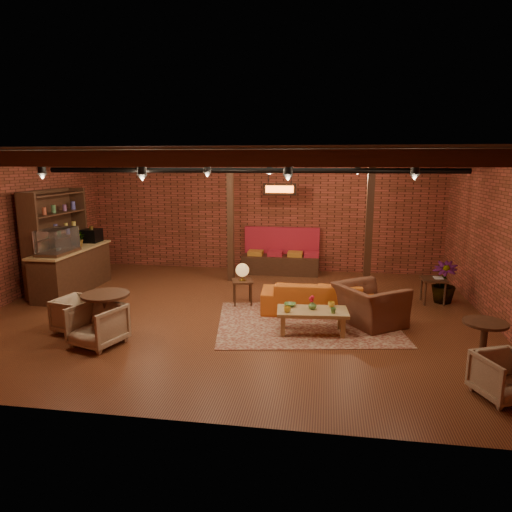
% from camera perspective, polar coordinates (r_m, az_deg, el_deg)
% --- Properties ---
extents(floor, '(10.00, 10.00, 0.00)m').
position_cam_1_polar(floor, '(9.43, -2.79, -7.13)').
color(floor, '#3F1B0F').
rests_on(floor, ground).
extents(ceiling, '(10.00, 8.00, 0.02)m').
position_cam_1_polar(ceiling, '(8.93, -2.99, 12.71)').
color(ceiling, black).
rests_on(ceiling, wall_back).
extents(wall_back, '(10.00, 0.02, 3.20)m').
position_cam_1_polar(wall_back, '(12.95, 0.70, 5.29)').
color(wall_back, brown).
rests_on(wall_back, ground).
extents(wall_front, '(10.00, 0.02, 3.20)m').
position_cam_1_polar(wall_front, '(5.27, -11.70, -4.35)').
color(wall_front, brown).
rests_on(wall_front, ground).
extents(wall_left, '(0.02, 8.00, 3.20)m').
position_cam_1_polar(wall_left, '(11.17, -28.92, 2.82)').
color(wall_left, brown).
rests_on(wall_left, ground).
extents(wall_right, '(0.02, 8.00, 3.20)m').
position_cam_1_polar(wall_right, '(9.41, 28.48, 1.48)').
color(wall_right, brown).
rests_on(wall_right, ground).
extents(ceiling_beams, '(9.80, 6.40, 0.22)m').
position_cam_1_polar(ceiling_beams, '(8.93, -2.98, 11.94)').
color(ceiling_beams, '#321C10').
rests_on(ceiling_beams, ceiling).
extents(ceiling_pipe, '(9.60, 0.12, 0.12)m').
position_cam_1_polar(ceiling_pipe, '(10.50, -1.17, 10.65)').
color(ceiling_pipe, black).
rests_on(ceiling_pipe, ceiling).
extents(post_left, '(0.16, 0.16, 3.20)m').
position_cam_1_polar(post_left, '(11.68, -3.20, 4.58)').
color(post_left, '#321C10').
rests_on(post_left, ground).
extents(post_right, '(0.16, 0.16, 3.20)m').
position_cam_1_polar(post_right, '(10.88, 13.96, 3.73)').
color(post_right, '#321C10').
rests_on(post_right, ground).
extents(service_counter, '(0.80, 2.50, 1.60)m').
position_cam_1_polar(service_counter, '(11.61, -22.02, -0.30)').
color(service_counter, '#321C10').
rests_on(service_counter, ground).
extents(plant_counter, '(0.35, 0.39, 0.30)m').
position_cam_1_polar(plant_counter, '(11.66, -21.26, 1.90)').
color(plant_counter, '#337F33').
rests_on(plant_counter, service_counter).
extents(shelving_hutch, '(0.52, 2.00, 2.40)m').
position_cam_1_polar(shelving_hutch, '(11.83, -23.59, 1.76)').
color(shelving_hutch, '#321C10').
rests_on(shelving_hutch, ground).
extents(banquette, '(2.10, 0.70, 1.00)m').
position_cam_1_polar(banquette, '(12.61, 3.10, 0.04)').
color(banquette, '#AA1C2D').
rests_on(banquette, ground).
extents(service_sign, '(0.86, 0.06, 0.30)m').
position_cam_1_polar(service_sign, '(11.92, 2.98, 8.34)').
color(service_sign, '#FF6119').
rests_on(service_sign, ceiling).
extents(ceiling_spotlights, '(6.40, 4.40, 0.28)m').
position_cam_1_polar(ceiling_spotlights, '(8.93, -2.97, 10.53)').
color(ceiling_spotlights, black).
rests_on(ceiling_spotlights, ceiling).
extents(rug, '(3.74, 3.10, 0.01)m').
position_cam_1_polar(rug, '(8.91, 6.35, -8.29)').
color(rug, maroon).
rests_on(rug, floor).
extents(sofa, '(2.31, 1.01, 0.66)m').
position_cam_1_polar(sofa, '(9.45, 7.63, -5.07)').
color(sofa, '#C25A1B').
rests_on(sofa, floor).
extents(coffee_table, '(1.31, 0.73, 0.68)m').
position_cam_1_polar(coffee_table, '(8.31, 6.97, -7.01)').
color(coffee_table, '#A67F4D').
rests_on(coffee_table, floor).
extents(side_table_lamp, '(0.53, 0.53, 0.91)m').
position_cam_1_polar(side_table_lamp, '(9.80, -1.72, -2.18)').
color(side_table_lamp, '#321C10').
rests_on(side_table_lamp, floor).
extents(round_table_left, '(0.80, 0.80, 0.84)m').
position_cam_1_polar(round_table_left, '(8.28, -18.21, -6.28)').
color(round_table_left, '#321C10').
rests_on(round_table_left, floor).
extents(armchair_a, '(0.78, 0.81, 0.71)m').
position_cam_1_polar(armchair_a, '(8.94, -21.41, -6.62)').
color(armchair_a, beige).
rests_on(armchair_a, floor).
extents(armchair_b, '(0.94, 0.91, 0.78)m').
position_cam_1_polar(armchair_b, '(8.16, -19.22, -7.94)').
color(armchair_b, beige).
rests_on(armchair_b, floor).
extents(armchair_right, '(1.30, 1.40, 1.03)m').
position_cam_1_polar(armchair_right, '(8.91, 14.03, -5.14)').
color(armchair_right, brown).
rests_on(armchair_right, floor).
extents(side_table_book, '(0.51, 0.51, 0.58)m').
position_cam_1_polar(side_table_book, '(10.65, 21.33, -2.83)').
color(side_table_book, '#321C10').
rests_on(side_table_book, floor).
extents(round_table_right, '(0.63, 0.63, 0.74)m').
position_cam_1_polar(round_table_right, '(7.62, 26.59, -9.09)').
color(round_table_right, '#321C10').
rests_on(round_table_right, floor).
extents(armchair_far, '(0.83, 0.81, 0.66)m').
position_cam_1_polar(armchair_far, '(6.90, 28.66, -12.89)').
color(armchair_far, beige).
rests_on(armchair_far, floor).
extents(plant_tall, '(2.02, 2.02, 2.75)m').
position_cam_1_polar(plant_tall, '(10.62, 22.79, 1.74)').
color(plant_tall, '#4C7F4C').
rests_on(plant_tall, floor).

